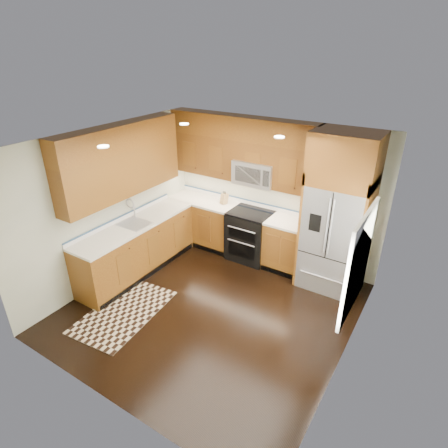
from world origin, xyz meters
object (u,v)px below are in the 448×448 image
Objects in this scene: range at (250,235)px; knife_block at (224,199)px; refrigerator at (337,214)px; utensil_crock at (304,216)px; rug at (124,312)px.

range is 0.85m from knife_block.
refrigerator reaches higher than range.
range is 1.14m from utensil_crock.
range reaches higher than rug.
knife_block reaches higher than range.
knife_block is at bearing 172.06° from range.
range is 1.76m from refrigerator.
knife_block is (-2.17, 0.12, -0.26)m from refrigerator.
knife_block is at bearing 79.60° from rug.
knife_block is (-0.62, 0.09, 0.57)m from range.
refrigerator is 1.68× the size of rug.
rug is at bearing -134.70° from refrigerator.
rug is 6.11× the size of knife_block.
range is 0.61× the size of rug.
refrigerator reaches higher than utensil_crock.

